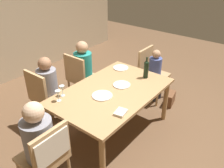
{
  "coord_description": "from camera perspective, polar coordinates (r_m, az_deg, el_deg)",
  "views": [
    {
      "loc": [
        -2.2,
        -1.72,
        2.39
      ],
      "look_at": [
        0.0,
        0.0,
        0.82
      ],
      "focal_mm": 38.32,
      "sensor_mm": 36.0,
      "label": 1
    }
  ],
  "objects": [
    {
      "name": "ground_plane",
      "position": [
        3.67,
        0.0,
        -11.23
      ],
      "size": [
        10.0,
        10.0,
        0.0
      ],
      "primitive_type": "plane",
      "color": "brown"
    },
    {
      "name": "dining_table",
      "position": [
        3.29,
        0.0,
        -2.69
      ],
      "size": [
        1.66,
        1.06,
        0.72
      ],
      "color": "#A87F51",
      "rests_on": "ground_plane"
    },
    {
      "name": "chair_left_end",
      "position": [
        2.6,
        -15.04,
        -15.65
      ],
      "size": [
        0.44,
        0.46,
        0.92
      ],
      "color": "tan",
      "rests_on": "ground_plane"
    },
    {
      "name": "chair_far_right",
      "position": [
        4.07,
        -7.62,
        1.91
      ],
      "size": [
        0.44,
        0.44,
        0.92
      ],
      "rotation": [
        0.0,
        0.0,
        -1.57
      ],
      "color": "tan",
      "rests_on": "ground_plane"
    },
    {
      "name": "chair_far_left",
      "position": [
        3.66,
        -15.88,
        -2.39
      ],
      "size": [
        0.44,
        0.44,
        0.92
      ],
      "rotation": [
        0.0,
        0.0,
        -1.57
      ],
      "color": "tan",
      "rests_on": "ground_plane"
    },
    {
      "name": "chair_right_end",
      "position": [
        4.28,
        9.13,
        3.25
      ],
      "size": [
        0.44,
        0.44,
        0.92
      ],
      "rotation": [
        0.0,
        0.0,
        3.14
      ],
      "color": "tan",
      "rests_on": "ground_plane"
    },
    {
      "name": "person_woman_host",
      "position": [
        2.65,
        -17.3,
        -12.99
      ],
      "size": [
        0.32,
        0.36,
        1.15
      ],
      "color": "#33333D",
      "rests_on": "ground_plane"
    },
    {
      "name": "person_man_bearded",
      "position": [
        4.09,
        -6.61,
        3.92
      ],
      "size": [
        0.34,
        0.3,
        1.12
      ],
      "rotation": [
        0.0,
        0.0,
        -1.57
      ],
      "color": "#33333D",
      "rests_on": "ground_plane"
    },
    {
      "name": "person_man_guest",
      "position": [
        3.66,
        -14.71,
        -0.31
      ],
      "size": [
        0.33,
        0.29,
        1.09
      ],
      "rotation": [
        0.0,
        0.0,
        -1.57
      ],
      "color": "#33333D",
      "rests_on": "ground_plane"
    },
    {
      "name": "person_child_small",
      "position": [
        4.22,
        10.46,
        3.15
      ],
      "size": [
        0.22,
        0.25,
        0.94
      ],
      "rotation": [
        0.0,
        0.0,
        3.14
      ],
      "color": "#33333D",
      "rests_on": "ground_plane"
    },
    {
      "name": "wine_bottle_tall_green",
      "position": [
        3.55,
        8.14,
        3.61
      ],
      "size": [
        0.07,
        0.07,
        0.32
      ],
      "color": "black",
      "rests_on": "dining_table"
    },
    {
      "name": "wine_glass_near_left",
      "position": [
        3.05,
        -12.75,
        -2.24
      ],
      "size": [
        0.07,
        0.07,
        0.15
      ],
      "color": "silver",
      "rests_on": "dining_table"
    },
    {
      "name": "wine_glass_centre",
      "position": [
        3.15,
        -11.82,
        -1.08
      ],
      "size": [
        0.07,
        0.07,
        0.15
      ],
      "color": "silver",
      "rests_on": "dining_table"
    },
    {
      "name": "dinner_plate_host",
      "position": [
        3.13,
        -2.36,
        -2.77
      ],
      "size": [
        0.27,
        0.27,
        0.01
      ],
      "primitive_type": "cylinder",
      "color": "silver",
      "rests_on": "dining_table"
    },
    {
      "name": "dinner_plate_guest_left",
      "position": [
        3.37,
        2.33,
        -0.19
      ],
      "size": [
        0.24,
        0.24,
        0.01
      ],
      "primitive_type": "cylinder",
      "color": "silver",
      "rests_on": "dining_table"
    },
    {
      "name": "dinner_plate_guest_right",
      "position": [
        3.87,
        2.09,
        3.89
      ],
      "size": [
        0.24,
        0.24,
        0.01
      ],
      "primitive_type": "cylinder",
      "color": "silver",
      "rests_on": "dining_table"
    },
    {
      "name": "folded_napkin",
      "position": [
        2.81,
        2.08,
        -6.77
      ],
      "size": [
        0.18,
        0.15,
        0.03
      ],
      "primitive_type": "cube",
      "rotation": [
        0.0,
        0.0,
        0.18
      ],
      "color": "beige",
      "rests_on": "dining_table"
    },
    {
      "name": "handbag",
      "position": [
        4.32,
        13.7,
        -3.44
      ],
      "size": [
        0.3,
        0.17,
        0.22
      ],
      "primitive_type": "cube",
      "rotation": [
        0.0,
        0.0,
        3.34
      ],
      "color": "brown",
      "rests_on": "ground_plane"
    }
  ]
}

